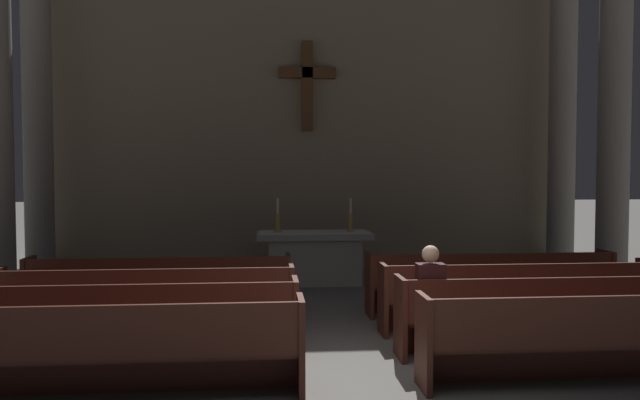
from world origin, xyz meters
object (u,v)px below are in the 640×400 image
pew_left_row_3 (147,304)px  column_left_fourth (38,128)px  column_right_third (614,124)px  altar (314,256)px  pew_right_row_3 (518,297)px  candlestick_left (278,221)px  pew_left_row_1 (105,351)px  pew_right_row_4 (490,283)px  pew_right_row_2 (554,315)px  pew_left_row_2 (129,324)px  candlestick_right (350,221)px  column_right_fourth (562,131)px  pew_right_row_1 (603,338)px  lone_worshipper (428,298)px  pew_left_row_4 (161,288)px

pew_left_row_3 → column_left_fourth: (-3.04, 5.01, 2.56)m
column_right_third → altar: bearing=171.3°
pew_right_row_3 → candlestick_left: (-3.15, 3.83, 0.74)m
pew_left_row_1 → pew_right_row_4: size_ratio=1.00×
pew_right_row_3 → column_right_third: bearing=44.5°
pew_left_row_1 → pew_right_row_2: size_ratio=1.00×
pew_left_row_2 → candlestick_right: candlestick_right is taller
column_right_fourth → pew_left_row_3: bearing=-147.8°
pew_right_row_1 → pew_right_row_3: size_ratio=1.00×
pew_right_row_1 → candlestick_left: candlestick_left is taller
pew_left_row_2 → pew_right_row_1: (4.91, -1.06, 0.00)m
pew_right_row_1 → candlestick_right: 6.24m
column_left_fourth → pew_left_row_2: bearing=-63.4°
column_right_fourth → pew_right_row_3: bearing=-121.2°
pew_left_row_1 → pew_right_row_3: bearing=23.3°
pew_left_row_2 → pew_left_row_3: same height
candlestick_left → pew_right_row_3: bearing=-50.5°
pew_left_row_3 → candlestick_right: bearing=50.5°
pew_right_row_1 → lone_worshipper: (-1.51, 1.10, 0.22)m
altar → column_right_fourth: bearing=12.1°
altar → lone_worshipper: 4.94m
pew_left_row_4 → candlestick_right: size_ratio=5.84×
column_left_fourth → altar: bearing=-12.1°
pew_left_row_1 → column_right_fourth: 10.97m
pew_left_row_3 → pew_right_row_1: 5.34m
pew_left_row_1 → column_left_fourth: 8.16m
pew_right_row_4 → pew_left_row_1: bearing=-147.1°
pew_left_row_2 → column_left_fourth: (-3.04, 6.07, 2.56)m
pew_left_row_2 → lone_worshipper: size_ratio=2.84×
pew_left_row_1 → pew_right_row_1: (4.91, 0.00, 0.00)m
pew_left_row_3 → pew_right_row_4: bearing=12.2°
pew_right_row_2 → candlestick_left: (-3.15, 4.89, 0.74)m
pew_left_row_3 → candlestick_right: size_ratio=5.84×
pew_right_row_1 → pew_right_row_4: same height
candlestick_left → lone_worshipper: 5.15m
pew_left_row_4 → column_right_third: size_ratio=0.60×
pew_left_row_2 → column_right_fourth: (7.95, 6.07, 2.56)m
altar → pew_right_row_4: bearing=-48.5°
pew_left_row_2 → lone_worshipper: (3.40, 0.04, 0.22)m
pew_left_row_2 → pew_right_row_1: bearing=-12.2°
column_right_third → candlestick_right: column_right_third is taller
pew_right_row_2 → pew_right_row_4: 2.11m
pew_right_row_4 → candlestick_right: size_ratio=5.84×
column_right_third → altar: size_ratio=2.84×
altar → candlestick_left: (-0.70, 0.00, 0.68)m
pew_left_row_2 → pew_right_row_1: 5.02m
pew_right_row_1 → pew_left_row_3: bearing=156.7°
pew_left_row_1 → pew_left_row_3: bearing=90.0°
pew_right_row_1 → candlestick_right: size_ratio=5.84×
lone_worshipper → column_left_fourth: bearing=136.9°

